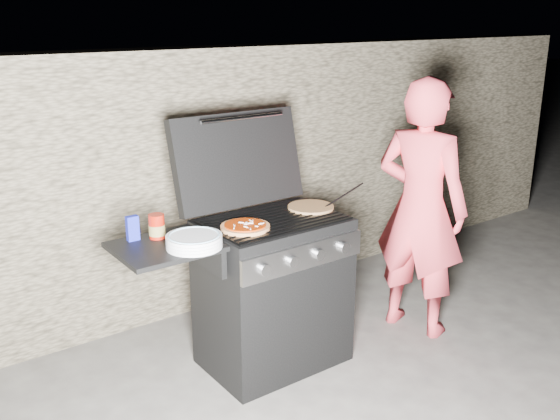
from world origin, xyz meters
TOP-DOWN VIEW (x-y plane):
  - ground at (0.00, 0.00)m, footprint 50.00×50.00m
  - stone_wall at (0.00, 1.05)m, footprint 8.00×0.35m
  - gas_grill at (-0.25, 0.00)m, footprint 1.34×0.79m
  - pizza_topped at (-0.22, -0.06)m, footprint 0.34×0.34m
  - pizza_plain at (0.29, 0.02)m, footprint 0.36×0.36m
  - sauce_jar at (-0.66, 0.11)m, footprint 0.10×0.10m
  - blue_carton at (-0.77, 0.15)m, footprint 0.06×0.04m
  - plate_stack at (-0.57, -0.12)m, footprint 0.34×0.34m
  - person at (1.01, -0.20)m, footprint 0.56×0.70m
  - tongs at (0.54, 0.00)m, footprint 0.38×0.09m

SIDE VIEW (x-z plane):
  - ground at x=0.00m, z-range 0.00..0.00m
  - gas_grill at x=-0.25m, z-range 0.00..0.91m
  - person at x=1.01m, z-range 0.00..1.66m
  - stone_wall at x=0.00m, z-range 0.00..1.80m
  - pizza_plain at x=0.29m, z-range 0.91..0.93m
  - pizza_topped at x=-0.22m, z-range 0.91..0.94m
  - plate_stack at x=-0.57m, z-range 0.90..0.97m
  - tongs at x=0.54m, z-range 0.91..0.99m
  - sauce_jar at x=-0.66m, z-range 0.90..1.03m
  - blue_carton at x=-0.77m, z-range 0.90..1.03m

